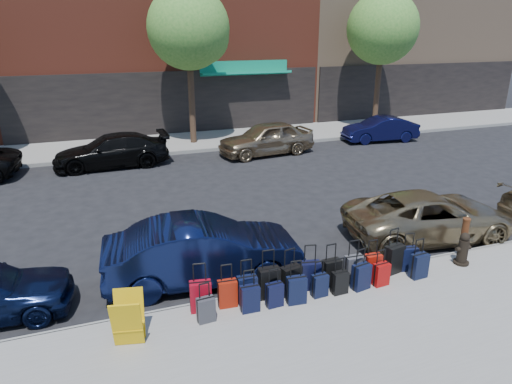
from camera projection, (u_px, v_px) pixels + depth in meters
name	position (u px, v px, depth m)	size (l,w,h in m)	color
ground	(244.00, 215.00, 14.25)	(120.00, 120.00, 0.00)	black
sidewalk_near	(354.00, 338.00, 8.47)	(60.00, 4.00, 0.15)	gray
sidewalk_far	(182.00, 142.00, 23.08)	(60.00, 4.00, 0.15)	gray
curb_near	(307.00, 284.00, 10.26)	(60.00, 0.08, 0.15)	gray
curb_far	(190.00, 152.00, 21.29)	(60.00, 0.08, 0.15)	gray
tree_center	(191.00, 30.00, 21.04)	(3.80, 3.80, 7.27)	black
tree_right	(385.00, 30.00, 24.38)	(3.80, 3.80, 7.27)	black
suitcase_front_0	(201.00, 296.00, 9.08)	(0.46, 0.30, 1.03)	maroon
suitcase_front_1	(228.00, 293.00, 9.24)	(0.40, 0.24, 0.93)	maroon
suitcase_front_2	(247.00, 290.00, 9.35)	(0.41, 0.24, 0.97)	black
suitcase_front_3	(269.00, 283.00, 9.54)	(0.46, 0.27, 1.07)	black
suitcase_front_4	(291.00, 280.00, 9.66)	(0.47, 0.32, 1.04)	black
suitcase_front_5	(310.00, 275.00, 9.86)	(0.46, 0.31, 1.02)	black
suitcase_front_6	(331.00, 272.00, 10.02)	(0.40, 0.23, 0.96)	black
suitcase_front_7	(354.00, 269.00, 10.16)	(0.42, 0.24, 0.98)	#3E3E43
suitcase_front_8	(373.00, 266.00, 10.33)	(0.39, 0.22, 0.91)	#991409
suitcase_front_9	(394.00, 259.00, 10.52)	(0.49, 0.33, 1.08)	black
suitcase_front_10	(408.00, 259.00, 10.65)	(0.41, 0.27, 0.92)	black
suitcase_back_0	(206.00, 310.00, 8.77)	(0.35, 0.22, 0.81)	#323237
suitcase_back_2	(250.00, 298.00, 9.09)	(0.38, 0.23, 0.89)	black
suitcase_back_3	(274.00, 295.00, 9.26)	(0.35, 0.22, 0.82)	black
suitcase_back_4	(296.00, 290.00, 9.36)	(0.41, 0.26, 0.94)	black
suitcase_back_5	(320.00, 285.00, 9.61)	(0.35, 0.22, 0.80)	black
suitcase_back_6	(340.00, 282.00, 9.71)	(0.34, 0.21, 0.81)	black
suitcase_back_7	(361.00, 277.00, 9.86)	(0.43, 0.30, 0.93)	black
suitcase_back_8	(381.00, 274.00, 10.02)	(0.37, 0.23, 0.84)	#980A09
suitcase_back_10	(419.00, 266.00, 10.32)	(0.41, 0.26, 0.93)	black
fire_hydrant	(463.00, 250.00, 10.89)	(0.41, 0.36, 0.81)	black
bollard	(464.00, 237.00, 11.21)	(0.19, 0.19, 1.01)	#38190C
display_rack	(128.00, 320.00, 8.12)	(0.64, 0.68, 0.95)	gold
car_near_1	(204.00, 251.00, 10.35)	(1.56, 4.48, 1.48)	#0C1336
car_near_2	(429.00, 216.00, 12.54)	(2.15, 4.65, 1.29)	#8E7B57
car_far_1	(112.00, 151.00, 19.07)	(1.91, 4.69, 1.36)	black
car_far_2	(266.00, 138.00, 20.89)	(1.78, 4.42, 1.51)	#917A59
car_far_3	(380.00, 129.00, 23.38)	(1.33, 3.81, 1.26)	#0D103B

